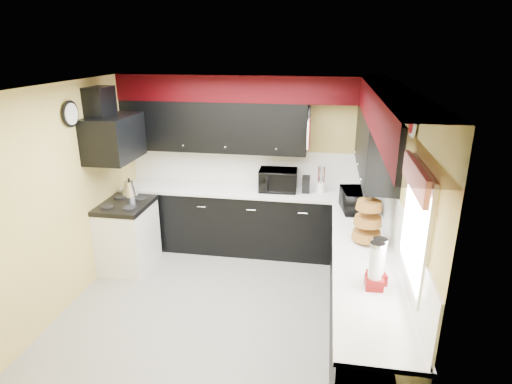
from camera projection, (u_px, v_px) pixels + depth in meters
ground at (225, 307)px, 4.95m from camera, size 3.60×3.60×0.00m
wall_back at (251, 163)px, 6.21m from camera, size 3.60×0.06×2.50m
wall_right at (398, 218)px, 4.26m from camera, size 0.06×3.60×2.50m
wall_left at (67, 197)px, 4.82m from camera, size 0.06×3.60×2.50m
ceiling at (218, 86)px, 4.12m from camera, size 3.60×3.60×0.06m
cab_back at (248, 221)px, 6.20m from camera, size 3.60×0.60×0.90m
cab_right at (362, 301)px, 4.29m from camera, size 0.60×3.00×0.90m
counter_back at (248, 191)px, 6.04m from camera, size 3.62×0.64×0.04m
counter_right at (366, 259)px, 4.13m from camera, size 0.64×3.02×0.04m
splash_back at (251, 167)px, 6.22m from camera, size 3.60×0.02×0.50m
splash_right at (396, 223)px, 4.28m from camera, size 0.02×3.60×0.50m
upper_back at (214, 126)px, 5.95m from camera, size 2.60×0.35×0.70m
upper_right at (376, 143)px, 4.94m from camera, size 0.35×1.80×0.70m
soffit_back at (249, 88)px, 5.69m from camera, size 3.60×0.36×0.35m
soffit_right at (393, 112)px, 3.76m from camera, size 0.36×3.24×0.35m
stove at (128, 237)px, 5.74m from camera, size 0.60×0.75×0.86m
cooktop at (125, 205)px, 5.59m from camera, size 0.62×0.77×0.06m
hood at (114, 138)px, 5.30m from camera, size 0.50×0.78×0.55m
hood_duct at (100, 103)px, 5.18m from camera, size 0.24×0.40×0.40m
window at (416, 226)px, 3.32m from camera, size 0.03×0.86×0.96m
valance at (415, 177)px, 3.20m from camera, size 0.04×0.88×0.20m
pan_top at (309, 115)px, 5.60m from camera, size 0.03×0.22×0.40m
pan_mid at (308, 136)px, 5.57m from camera, size 0.03×0.28×0.46m
pan_low at (309, 134)px, 5.82m from camera, size 0.03×0.24×0.42m
cut_board at (309, 134)px, 5.44m from camera, size 0.03×0.26×0.35m
baskets at (368, 220)px, 4.37m from camera, size 0.27×0.27×0.50m
clock at (70, 114)px, 4.75m from camera, size 0.03×0.30×0.30m
deco_plate at (413, 124)px, 3.60m from camera, size 0.03×0.24×0.24m
toaster_oven at (278, 180)px, 5.94m from camera, size 0.53×0.45×0.30m
microwave at (356, 200)px, 5.23m from camera, size 0.39×0.52×0.26m
utensil_crock at (321, 187)px, 5.91m from camera, size 0.14×0.14×0.14m
knife_block at (306, 185)px, 5.86m from camera, size 0.11×0.15×0.23m
kettle at (130, 188)px, 5.83m from camera, size 0.23×0.23×0.20m
dispenser_a at (378, 263)px, 3.62m from camera, size 0.18×0.18×0.39m
dispenser_b at (376, 267)px, 3.54m from camera, size 0.15×0.15×0.40m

